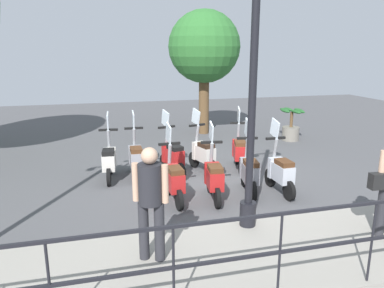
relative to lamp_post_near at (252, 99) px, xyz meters
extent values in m
plane|color=#4C4C4F|center=(2.40, -0.23, -2.23)|extent=(28.00, 28.00, 0.00)
cube|color=gray|center=(-0.80, -0.23, -2.16)|extent=(2.20, 20.00, 0.15)
cube|color=gray|center=(0.25, -0.23, -2.16)|extent=(0.10, 20.00, 0.15)
cube|color=black|center=(-1.80, -0.23, -1.03)|extent=(0.04, 16.00, 0.04)
cube|color=black|center=(-1.80, -0.23, -1.50)|extent=(0.04, 16.00, 0.04)
cylinder|color=black|center=(-1.80, -0.85, -1.56)|extent=(0.03, 0.03, 1.05)
cylinder|color=black|center=(-1.80, 0.38, -1.56)|extent=(0.03, 0.03, 1.05)
cylinder|color=black|center=(-1.80, 1.61, -1.56)|extent=(0.03, 0.03, 1.05)
cylinder|color=black|center=(0.00, 0.00, -1.88)|extent=(0.26, 0.26, 0.40)
cylinder|color=black|center=(0.00, 0.00, 0.19)|extent=(0.12, 0.12, 4.54)
cylinder|color=#28282D|center=(-0.84, -1.83, -1.67)|extent=(0.14, 0.14, 0.82)
cylinder|color=tan|center=(-0.84, -1.74, -0.97)|extent=(0.09, 0.09, 0.52)
cube|color=black|center=(-0.88, -1.68, -1.16)|extent=(0.16, 0.29, 0.24)
cylinder|color=#28282D|center=(-0.58, 1.77, -1.67)|extent=(0.14, 0.14, 0.82)
cylinder|color=#28282D|center=(-0.67, 1.57, -1.67)|extent=(0.14, 0.14, 0.82)
cylinder|color=#232328|center=(-0.62, 1.67, -0.99)|extent=(0.42, 0.42, 0.55)
sphere|color=tan|center=(-0.62, 1.67, -0.60)|extent=(0.22, 0.22, 0.22)
cylinder|color=tan|center=(-0.54, 1.85, -0.97)|extent=(0.09, 0.09, 0.52)
cylinder|color=tan|center=(-0.71, 1.49, -0.97)|extent=(0.09, 0.09, 0.52)
cylinder|color=brown|center=(7.48, -1.44, -1.18)|extent=(0.36, 0.36, 2.11)
sphere|color=#2D6B2D|center=(7.48, -1.44, 0.81)|extent=(2.48, 2.48, 2.48)
cylinder|color=slate|center=(5.70, -3.94, -2.01)|extent=(0.56, 0.56, 0.45)
cylinder|color=brown|center=(5.70, -3.94, -1.53)|extent=(0.10, 0.10, 0.50)
ellipsoid|color=#235B28|center=(5.95, -3.94, -1.23)|extent=(0.56, 0.16, 0.10)
ellipsoid|color=#235B28|center=(5.45, -3.94, -1.23)|extent=(0.56, 0.16, 0.10)
ellipsoid|color=#235B28|center=(5.70, -3.69, -1.23)|extent=(0.56, 0.16, 0.10)
ellipsoid|color=#235B28|center=(5.70, -4.19, -1.23)|extent=(0.56, 0.16, 0.10)
ellipsoid|color=#235B28|center=(5.88, -3.76, -1.23)|extent=(0.56, 0.16, 0.10)
ellipsoid|color=#235B28|center=(5.52, -4.12, -1.23)|extent=(0.56, 0.16, 0.10)
cylinder|color=black|center=(1.91, -1.34, -2.03)|extent=(0.40, 0.09, 0.40)
cylinder|color=black|center=(1.08, -1.35, -2.03)|extent=(0.40, 0.09, 0.40)
cube|color=#B7BCC6|center=(1.41, -1.35, -1.75)|extent=(0.60, 0.29, 0.36)
cube|color=#B7BCC6|center=(1.70, -1.35, -1.73)|extent=(0.12, 0.30, 0.44)
cube|color=#4C2D19|center=(1.34, -1.35, -1.52)|extent=(0.40, 0.27, 0.10)
cylinder|color=gray|center=(1.76, -1.34, -1.38)|extent=(0.18, 0.07, 0.55)
cube|color=black|center=(1.76, -1.34, -1.10)|extent=(0.07, 0.44, 0.05)
cube|color=silver|center=(1.82, -1.34, -0.90)|extent=(0.39, 0.04, 0.42)
cylinder|color=black|center=(2.06, -0.79, -2.03)|extent=(0.41, 0.15, 0.40)
cylinder|color=black|center=(1.25, -0.64, -2.03)|extent=(0.41, 0.15, 0.40)
cube|color=gray|center=(1.57, -0.70, -1.75)|extent=(0.64, 0.38, 0.36)
cube|color=gray|center=(1.86, -0.75, -1.73)|extent=(0.17, 0.32, 0.44)
cube|color=#4C2D19|center=(1.50, -0.69, -1.52)|extent=(0.44, 0.33, 0.10)
cylinder|color=gray|center=(1.92, -0.77, -1.38)|extent=(0.19, 0.10, 0.55)
cube|color=black|center=(1.92, -0.77, -1.10)|extent=(0.14, 0.44, 0.05)
cube|color=silver|center=(1.98, -0.78, -0.90)|extent=(0.39, 0.10, 0.42)
cylinder|color=black|center=(1.92, 0.05, -2.03)|extent=(0.41, 0.13, 0.40)
cylinder|color=black|center=(1.09, 0.16, -2.03)|extent=(0.41, 0.13, 0.40)
cube|color=#B21E1E|center=(1.42, 0.12, -1.75)|extent=(0.63, 0.35, 0.36)
cube|color=#B21E1E|center=(1.71, 0.08, -1.73)|extent=(0.16, 0.31, 0.44)
cube|color=#4C2D19|center=(1.35, 0.12, -1.52)|extent=(0.43, 0.31, 0.10)
cylinder|color=gray|center=(1.77, 0.07, -1.38)|extent=(0.19, 0.09, 0.55)
cube|color=black|center=(1.77, 0.07, -1.10)|extent=(0.11, 0.44, 0.05)
cube|color=silver|center=(1.83, 0.06, -0.90)|extent=(0.39, 0.08, 0.42)
cylinder|color=black|center=(2.01, 0.93, -2.03)|extent=(0.40, 0.10, 0.40)
cylinder|color=black|center=(1.18, 0.88, -2.03)|extent=(0.40, 0.10, 0.40)
cube|color=#B21E1E|center=(1.51, 0.90, -1.75)|extent=(0.62, 0.31, 0.36)
cube|color=#B21E1E|center=(1.80, 0.92, -1.73)|extent=(0.14, 0.31, 0.44)
cube|color=#4C2D19|center=(1.44, 0.90, -1.52)|extent=(0.41, 0.28, 0.10)
cylinder|color=gray|center=(1.86, 0.92, -1.38)|extent=(0.19, 0.08, 0.55)
cube|color=black|center=(1.86, 0.92, -1.10)|extent=(0.09, 0.44, 0.05)
cube|color=silver|center=(1.92, 0.93, -0.90)|extent=(0.39, 0.05, 0.42)
cylinder|color=black|center=(3.66, -1.24, -2.03)|extent=(0.41, 0.18, 0.40)
cylinder|color=black|center=(2.86, -1.03, -2.03)|extent=(0.41, 0.18, 0.40)
cube|color=#B21E1E|center=(3.18, -1.11, -1.75)|extent=(0.65, 0.42, 0.36)
cube|color=#B21E1E|center=(3.46, -1.19, -1.73)|extent=(0.19, 0.32, 0.44)
cube|color=#4C2D19|center=(3.11, -1.09, -1.52)|extent=(0.45, 0.35, 0.10)
cylinder|color=gray|center=(3.52, -1.20, -1.38)|extent=(0.19, 0.11, 0.55)
cube|color=black|center=(3.52, -1.20, -1.10)|extent=(0.17, 0.44, 0.05)
cube|color=silver|center=(3.57, -1.22, -0.90)|extent=(0.38, 0.13, 0.42)
cylinder|color=black|center=(3.68, -0.07, -2.03)|extent=(0.41, 0.19, 0.40)
cylinder|color=black|center=(2.88, -0.30, -2.03)|extent=(0.41, 0.19, 0.40)
cube|color=beige|center=(3.20, -0.21, -1.75)|extent=(0.65, 0.44, 0.36)
cube|color=beige|center=(3.47, -0.12, -1.73)|extent=(0.20, 0.32, 0.44)
cube|color=black|center=(3.13, -0.22, -1.52)|extent=(0.46, 0.36, 0.10)
cylinder|color=gray|center=(3.53, -0.11, -1.38)|extent=(0.20, 0.12, 0.55)
cube|color=black|center=(3.53, -0.11, -1.10)|extent=(0.18, 0.44, 0.05)
cube|color=silver|center=(3.59, -0.09, -0.90)|extent=(0.38, 0.14, 0.42)
cylinder|color=black|center=(3.64, 0.71, -2.03)|extent=(0.41, 0.19, 0.40)
cylinder|color=black|center=(2.84, 0.48, -2.03)|extent=(0.41, 0.19, 0.40)
cube|color=#B21E1E|center=(3.15, 0.57, -1.75)|extent=(0.65, 0.44, 0.36)
cube|color=#B21E1E|center=(3.43, 0.65, -1.73)|extent=(0.20, 0.32, 0.44)
cube|color=black|center=(3.09, 0.55, -1.52)|extent=(0.46, 0.36, 0.10)
cylinder|color=gray|center=(3.49, 0.67, -1.38)|extent=(0.20, 0.12, 0.55)
cube|color=black|center=(3.49, 0.67, -1.10)|extent=(0.18, 0.44, 0.05)
cube|color=silver|center=(3.55, 0.68, -0.90)|extent=(0.38, 0.14, 0.42)
cylinder|color=black|center=(3.70, 1.45, -2.03)|extent=(0.40, 0.09, 0.40)
cylinder|color=black|center=(2.87, 1.46, -2.03)|extent=(0.40, 0.09, 0.40)
cube|color=gray|center=(3.20, 1.46, -1.75)|extent=(0.60, 0.29, 0.36)
cube|color=gray|center=(3.49, 1.45, -1.73)|extent=(0.12, 0.30, 0.44)
cube|color=#4C2D19|center=(3.13, 1.46, -1.52)|extent=(0.40, 0.27, 0.10)
cylinder|color=gray|center=(3.55, 1.45, -1.38)|extent=(0.18, 0.07, 0.55)
cube|color=black|center=(3.55, 1.45, -1.10)|extent=(0.07, 0.44, 0.05)
cube|color=silver|center=(3.61, 1.45, -0.90)|extent=(0.39, 0.04, 0.42)
cylinder|color=black|center=(3.66, 2.03, -2.03)|extent=(0.41, 0.12, 0.40)
cylinder|color=black|center=(2.84, 2.11, -2.03)|extent=(0.41, 0.12, 0.40)
cube|color=beige|center=(3.16, 2.08, -1.75)|extent=(0.62, 0.34, 0.36)
cube|color=beige|center=(3.45, 2.05, -1.73)|extent=(0.15, 0.31, 0.44)
cube|color=black|center=(3.09, 2.09, -1.52)|extent=(0.42, 0.30, 0.10)
cylinder|color=gray|center=(3.51, 2.05, -1.38)|extent=(0.19, 0.09, 0.55)
cube|color=black|center=(3.51, 2.05, -1.10)|extent=(0.10, 0.44, 0.05)
cube|color=silver|center=(3.57, 2.04, -0.90)|extent=(0.39, 0.07, 0.42)
camera|label=1|loc=(-5.23, 2.30, 0.73)|focal=35.00mm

